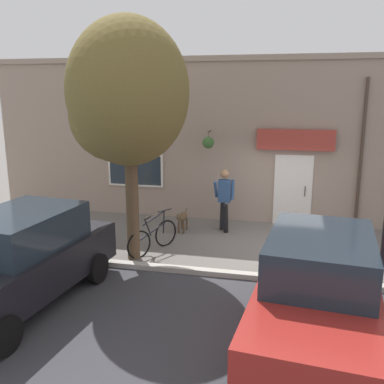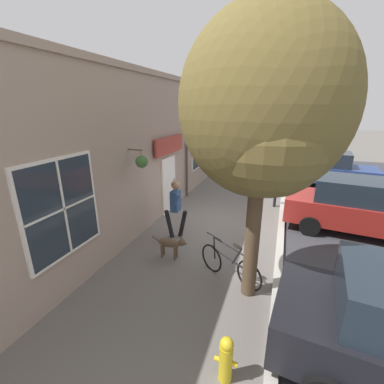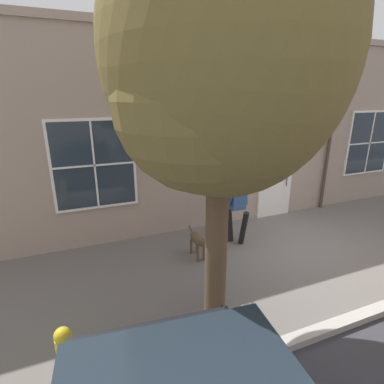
{
  "view_description": "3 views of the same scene",
  "coord_description": "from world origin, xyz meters",
  "views": [
    {
      "loc": [
        10.53,
        0.38,
        3.87
      ],
      "look_at": [
        -0.95,
        -2.21,
        1.13
      ],
      "focal_mm": 40.0,
      "sensor_mm": 36.0,
      "label": 1
    },
    {
      "loc": [
        1.83,
        -7.88,
        3.86
      ],
      "look_at": [
        -0.68,
        -0.92,
        1.39
      ],
      "focal_mm": 24.0,
      "sensor_mm": 36.0,
      "label": 2
    },
    {
      "loc": [
        4.62,
        -4.76,
        3.43
      ],
      "look_at": [
        -1.3,
        -2.36,
        1.34
      ],
      "focal_mm": 28.0,
      "sensor_mm": 36.0,
      "label": 3
    }
  ],
  "objects": [
    {
      "name": "street_tree_by_curb",
      "position": [
        1.45,
        -3.17,
        3.74
      ],
      "size": [
        2.97,
        2.67,
        5.52
      ],
      "color": "brown",
      "rests_on": "ground_plane"
    },
    {
      "name": "fire_hydrant",
      "position": [
        1.35,
        -5.12,
        0.4
      ],
      "size": [
        0.34,
        0.2,
        0.77
      ],
      "color": "gold",
      "rests_on": "ground_plane"
    },
    {
      "name": "storefront_facade",
      "position": [
        -2.34,
        0.0,
        2.46
      ],
      "size": [
        0.95,
        18.0,
        4.92
      ],
      "color": "gray",
      "rests_on": "ground_plane"
    },
    {
      "name": "dog_on_leash",
      "position": [
        -0.73,
        -2.44,
        0.42
      ],
      "size": [
        1.03,
        0.24,
        0.64
      ],
      "color": "brown",
      "rests_on": "ground_plane"
    },
    {
      "name": "pedestrian_walking",
      "position": [
        -1.07,
        -1.3,
        1.1
      ],
      "size": [
        0.69,
        0.55,
        1.8
      ],
      "color": "black",
      "rests_on": "ground_plane"
    },
    {
      "name": "ground_plane",
      "position": [
        0.0,
        0.0,
        0.0
      ],
      "size": [
        90.0,
        90.0,
        0.0
      ],
      "primitive_type": "plane",
      "color": "#66605B"
    },
    {
      "name": "leaning_bicycle",
      "position": [
        0.91,
        -2.78,
        0.38
      ],
      "size": [
        1.58,
        0.81,
        1.0
      ],
      "color": "black",
      "rests_on": "ground_plane"
    }
  ]
}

